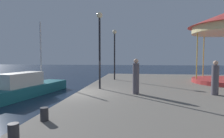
# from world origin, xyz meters

# --- Properties ---
(ground_plane) EXTENTS (120.00, 120.00, 0.00)m
(ground_plane) POSITION_xyz_m (0.00, 0.00, 0.00)
(ground_plane) COLOR #162338
(quay_dock) EXTENTS (14.35, 23.80, 0.80)m
(quay_dock) POSITION_xyz_m (7.17, 0.00, 0.40)
(quay_dock) COLOR slate
(quay_dock) RESTS_ON ground
(sailboat_teal) EXTENTS (2.96, 7.05, 5.50)m
(sailboat_teal) POSITION_xyz_m (-4.44, 2.23, 0.62)
(sailboat_teal) COLOR #19606B
(sailboat_teal) RESTS_ON ground
(lamp_post_mid_promenade) EXTENTS (0.36, 0.36, 4.65)m
(lamp_post_mid_promenade) POSITION_xyz_m (1.03, 1.19, 3.94)
(lamp_post_mid_promenade) COLOR black
(lamp_post_mid_promenade) RESTS_ON quay_dock
(lamp_post_far_end) EXTENTS (0.36, 0.36, 4.33)m
(lamp_post_far_end) POSITION_xyz_m (1.39, 5.95, 3.76)
(lamp_post_far_end) COLOR black
(lamp_post_far_end) RESTS_ON quay_dock
(bollard_center) EXTENTS (0.24, 0.24, 0.40)m
(bollard_center) POSITION_xyz_m (0.50, -4.59, 1.00)
(bollard_center) COLOR #2D2D33
(bollard_center) RESTS_ON quay_dock
(bollard_south) EXTENTS (0.24, 0.24, 0.40)m
(bollard_south) POSITION_xyz_m (0.46, -5.92, 1.00)
(bollard_south) COLOR #2D2D33
(bollard_south) RESTS_ON quay_dock
(person_near_carousel) EXTENTS (0.34, 0.34, 1.85)m
(person_near_carousel) POSITION_xyz_m (3.23, -0.14, 1.67)
(person_near_carousel) COLOR #514C56
(person_near_carousel) RESTS_ON quay_dock
(person_mid_promenade) EXTENTS (0.34, 0.34, 1.76)m
(person_mid_promenade) POSITION_xyz_m (7.24, 0.11, 1.62)
(person_mid_promenade) COLOR #514C56
(person_mid_promenade) RESTS_ON quay_dock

